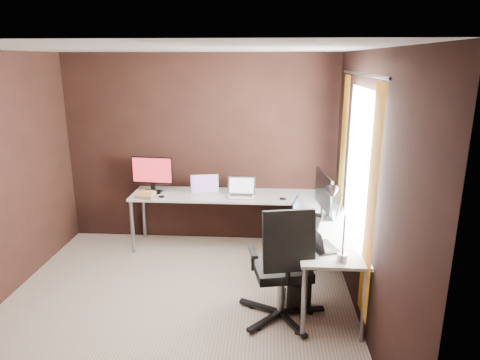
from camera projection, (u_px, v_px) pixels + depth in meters
name	position (u px, v px, depth m)	size (l,w,h in m)	color
room	(208.00, 185.00, 4.00)	(3.60, 3.60, 2.50)	beige
desk	(262.00, 211.00, 5.06)	(2.65, 2.25, 0.73)	white
drawer_pedestal	(310.00, 238.00, 5.23)	(0.42, 0.50, 0.60)	white
monitor_left	(152.00, 173.00, 5.55)	(0.54, 0.17, 0.47)	black
monitor_right	(324.00, 193.00, 4.62)	(0.18, 0.62, 0.51)	black
laptop_white	(205.00, 190.00, 5.51)	(0.40, 0.32, 0.24)	white
laptop_silver	(241.00, 192.00, 5.43)	(0.36, 0.26, 0.24)	silver
laptop_black_big	(303.00, 218.00, 4.53)	(0.35, 0.43, 0.26)	black
laptop_black_small	(320.00, 244.00, 3.93)	(0.31, 0.37, 0.21)	black
book_stack	(146.00, 195.00, 5.39)	(0.27, 0.23, 0.07)	#AF745E
mouse_left	(162.00, 197.00, 5.38)	(0.08, 0.05, 0.03)	black
mouse_corner	(283.00, 199.00, 5.30)	(0.08, 0.05, 0.03)	black
desk_lamp	(336.00, 214.00, 3.65)	(0.20, 0.24, 0.65)	slate
office_chair	(282.00, 287.00, 4.03)	(0.66, 0.67, 1.17)	black
wastebasket	(299.00, 294.00, 4.28)	(0.25, 0.25, 0.28)	black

